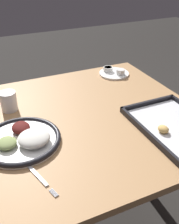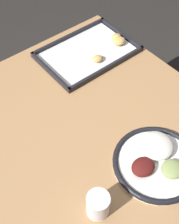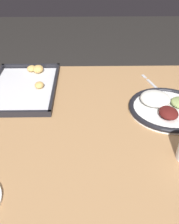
{
  "view_description": "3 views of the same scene",
  "coord_description": "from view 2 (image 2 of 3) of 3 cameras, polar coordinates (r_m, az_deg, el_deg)",
  "views": [
    {
      "loc": [
        0.88,
        -0.39,
        1.32
      ],
      "look_at": [
        0.02,
        0.0,
        0.73
      ],
      "focal_mm": 42.0,
      "sensor_mm": 36.0,
      "label": 1
    },
    {
      "loc": [
        -0.44,
        -0.57,
        1.64
      ],
      "look_at": [
        0.02,
        0.0,
        0.73
      ],
      "focal_mm": 50.0,
      "sensor_mm": 36.0,
      "label": 2
    },
    {
      "loc": [
        -0.77,
        0.01,
        1.29
      ],
      "look_at": [
        0.02,
        0.0,
        0.73
      ],
      "focal_mm": 42.0,
      "sensor_mm": 36.0,
      "label": 3
    }
  ],
  "objects": [
    {
      "name": "dining_table",
      "position": [
        1.27,
        -0.7,
        -4.25
      ],
      "size": [
        0.95,
        0.99,
        0.7
      ],
      "color": "#AD7F51",
      "rests_on": "ground_plane"
    },
    {
      "name": "drinking_cup",
      "position": [
        0.97,
        1.55,
        -16.58
      ],
      "size": [
        0.07,
        0.07,
        0.09
      ],
      "color": "white",
      "rests_on": "dining_table"
    },
    {
      "name": "dinner_plate",
      "position": [
        1.09,
        12.13,
        -8.7
      ],
      "size": [
        0.3,
        0.3,
        0.05
      ],
      "color": "white",
      "rests_on": "dining_table"
    },
    {
      "name": "ground_plane",
      "position": [
        1.79,
        -0.52,
        -15.12
      ],
      "size": [
        8.0,
        8.0,
        0.0
      ],
      "primitive_type": "plane",
      "color": "#282623"
    },
    {
      "name": "baking_tray",
      "position": [
        1.45,
        0.33,
        11.01
      ],
      "size": [
        0.42,
        0.29,
        0.04
      ],
      "color": "black",
      "rests_on": "dining_table"
    }
  ]
}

